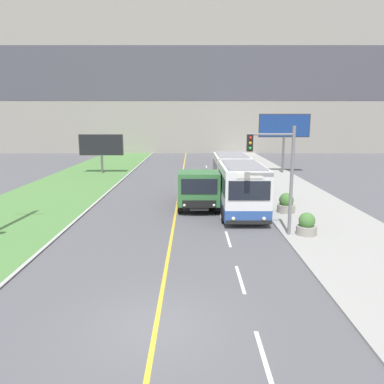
{
  "coord_description": "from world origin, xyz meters",
  "views": [
    {
      "loc": [
        1.01,
        -9.46,
        5.69
      ],
      "look_at": [
        1.1,
        12.41,
        1.4
      ],
      "focal_mm": 35.0,
      "sensor_mm": 36.0,
      "label": 1
    }
  ],
  "objects_px": {
    "billboard_small": "(99,146)",
    "planter_round_second": "(285,204)",
    "billboard_large": "(283,128)",
    "dump_truck": "(197,189)",
    "planter_round_near": "(305,225)",
    "city_bus": "(234,181)",
    "traffic_light_mast": "(276,167)"
  },
  "relations": [
    {
      "from": "planter_round_near",
      "to": "city_bus",
      "type": "bearing_deg",
      "value": 110.77
    },
    {
      "from": "billboard_small",
      "to": "planter_round_near",
      "type": "xyz_separation_m",
      "value": [
        15.2,
        -21.78,
        -2.34
      ]
    },
    {
      "from": "billboard_large",
      "to": "billboard_small",
      "type": "bearing_deg",
      "value": 179.86
    },
    {
      "from": "planter_round_second",
      "to": "billboard_large",
      "type": "bearing_deg",
      "value": 77.34
    },
    {
      "from": "city_bus",
      "to": "traffic_light_mast",
      "type": "height_order",
      "value": "traffic_light_mast"
    },
    {
      "from": "traffic_light_mast",
      "to": "city_bus",
      "type": "bearing_deg",
      "value": 99.27
    },
    {
      "from": "city_bus",
      "to": "traffic_light_mast",
      "type": "relative_size",
      "value": 2.24
    },
    {
      "from": "billboard_large",
      "to": "planter_round_second",
      "type": "xyz_separation_m",
      "value": [
        -3.87,
        -17.25,
        -4.16
      ]
    },
    {
      "from": "city_bus",
      "to": "billboard_small",
      "type": "bearing_deg",
      "value": 130.43
    },
    {
      "from": "dump_truck",
      "to": "billboard_large",
      "type": "distance_m",
      "value": 18.81
    },
    {
      "from": "billboard_small",
      "to": "planter_round_second",
      "type": "bearing_deg",
      "value": -48.49
    },
    {
      "from": "city_bus",
      "to": "planter_round_near",
      "type": "height_order",
      "value": "city_bus"
    },
    {
      "from": "traffic_light_mast",
      "to": "planter_round_second",
      "type": "xyz_separation_m",
      "value": [
        1.64,
        4.46,
        -2.84
      ]
    },
    {
      "from": "traffic_light_mast",
      "to": "billboard_large",
      "type": "distance_m",
      "value": 22.43
    },
    {
      "from": "planter_round_near",
      "to": "planter_round_second",
      "type": "distance_m",
      "value": 4.48
    },
    {
      "from": "dump_truck",
      "to": "planter_round_second",
      "type": "height_order",
      "value": "dump_truck"
    },
    {
      "from": "planter_round_near",
      "to": "planter_round_second",
      "type": "relative_size",
      "value": 0.92
    },
    {
      "from": "billboard_small",
      "to": "traffic_light_mast",
      "type": "bearing_deg",
      "value": -57.86
    },
    {
      "from": "planter_round_near",
      "to": "planter_round_second",
      "type": "bearing_deg",
      "value": 88.7
    },
    {
      "from": "dump_truck",
      "to": "billboard_small",
      "type": "distance_m",
      "value": 19.0
    },
    {
      "from": "billboard_large",
      "to": "planter_round_near",
      "type": "height_order",
      "value": "billboard_large"
    },
    {
      "from": "city_bus",
      "to": "traffic_light_mast",
      "type": "bearing_deg",
      "value": -80.73
    },
    {
      "from": "city_bus",
      "to": "planter_round_near",
      "type": "distance_m",
      "value": 7.64
    },
    {
      "from": "billboard_small",
      "to": "planter_round_second",
      "type": "height_order",
      "value": "billboard_small"
    },
    {
      "from": "dump_truck",
      "to": "planter_round_near",
      "type": "distance_m",
      "value": 7.76
    },
    {
      "from": "dump_truck",
      "to": "planter_round_near",
      "type": "relative_size",
      "value": 5.81
    },
    {
      "from": "dump_truck",
      "to": "planter_round_near",
      "type": "xyz_separation_m",
      "value": [
        5.22,
        -5.7,
        -0.7
      ]
    },
    {
      "from": "dump_truck",
      "to": "traffic_light_mast",
      "type": "distance_m",
      "value": 7.11
    },
    {
      "from": "traffic_light_mast",
      "to": "billboard_small",
      "type": "bearing_deg",
      "value": 122.14
    },
    {
      "from": "city_bus",
      "to": "planter_round_second",
      "type": "distance_m",
      "value": 3.94
    },
    {
      "from": "traffic_light_mast",
      "to": "billboard_large",
      "type": "xyz_separation_m",
      "value": [
        5.51,
        21.71,
        1.32
      ]
    },
    {
      "from": "planter_round_near",
      "to": "dump_truck",
      "type": "bearing_deg",
      "value": 132.47
    }
  ]
}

